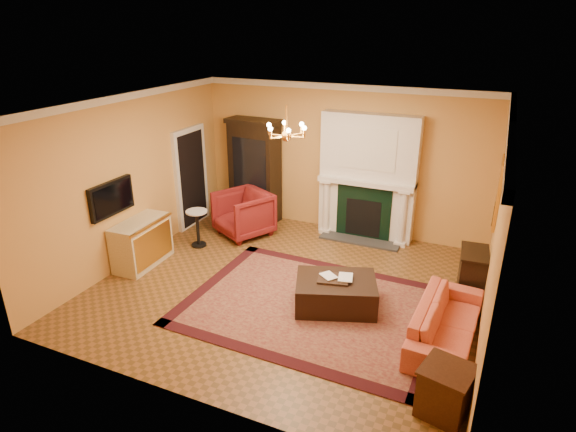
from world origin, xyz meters
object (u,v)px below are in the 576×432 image
Objects in this scene: commode at (142,243)px; leather_ottoman at (336,293)px; end_table at (445,392)px; console_table at (472,275)px; coral_sofa at (447,317)px; china_cabinet at (255,173)px; wingback_armchair at (243,212)px; pedestal_table at (198,226)px.

commode reaches higher than leather_ottoman.
end_table reaches higher than leather_ottoman.
console_table reaches higher than leather_ottoman.
coral_sofa is at bearing 96.31° from end_table.
leather_ottoman is (-1.87, -1.19, -0.14)m from console_table.
china_cabinet is 6.31m from end_table.
coral_sofa is 1.60× the size of leather_ottoman.
wingback_armchair is 1.01m from pedestal_table.
coral_sofa is 1.40m from console_table.
commode is 0.58× the size of coral_sofa.
leather_ottoman is at bearing 138.67° from end_table.
pedestal_table is (-0.55, -0.85, -0.07)m from wingback_armchair.
china_cabinet is 1.86m from pedestal_table.
end_table is at bearing -17.91° from commode.
wingback_armchair is 4.52m from console_table.
pedestal_table is 0.38× the size of coral_sofa.
pedestal_table is 1.27× the size of end_table.
end_table is at bearing -36.78° from china_cabinet.
console_table reaches higher than end_table.
end_table is 0.48× the size of leather_ottoman.
coral_sofa is at bearing -103.44° from console_table.
leather_ottoman is at bearing -37.85° from china_cabinet.
china_cabinet reaches higher than console_table.
wingback_armchair reaches higher than pedestal_table.
wingback_armchair is at bearing -72.90° from china_cabinet.
console_table is at bearing 88.76° from end_table.
china_cabinet reaches higher than leather_ottoman.
console_table is (4.47, -0.64, -0.13)m from wingback_armchair.
console_table is at bearing 20.44° from wingback_armchair.
end_table is (4.41, -3.41, -0.21)m from wingback_armchair.
wingback_armchair reaches higher than commode.
commode reaches higher than pedestal_table.
coral_sofa is at bearing 3.18° from wingback_armchair.
leather_ottoman is (-1.81, 1.59, -0.05)m from end_table.
pedestal_table is at bearing -96.26° from china_cabinet.
wingback_armchair reaches higher than console_table.
pedestal_table reaches higher than leather_ottoman.
china_cabinet is at bearing 157.43° from console_table.
console_table is at bearing 2.39° from pedestal_table.
china_cabinet reaches higher than end_table.
wingback_armchair is at bearing 125.13° from leather_ottoman.
end_table is (0.15, -1.39, -0.09)m from coral_sofa.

